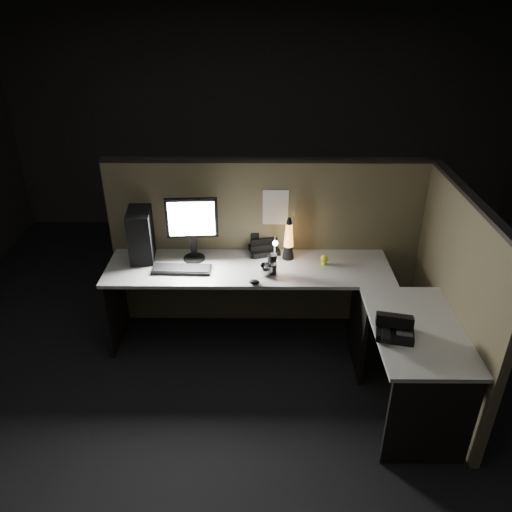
{
  "coord_description": "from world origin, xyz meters",
  "views": [
    {
      "loc": [
        -0.06,
        -2.89,
        2.75
      ],
      "look_at": [
        -0.09,
        0.35,
        0.97
      ],
      "focal_mm": 35.0,
      "sensor_mm": 36.0,
      "label": 1
    }
  ],
  "objects_px": {
    "desk_phone": "(394,327)",
    "monitor": "(192,223)",
    "pc_tower": "(142,232)",
    "lava_lamp": "(289,242)",
    "keyboard": "(182,269)"
  },
  "relations": [
    {
      "from": "pc_tower",
      "to": "monitor",
      "type": "distance_m",
      "value": 0.45
    },
    {
      "from": "monitor",
      "to": "keyboard",
      "type": "height_order",
      "value": "monitor"
    },
    {
      "from": "pc_tower",
      "to": "lava_lamp",
      "type": "xyz_separation_m",
      "value": [
        1.21,
        -0.05,
        -0.06
      ]
    },
    {
      "from": "desk_phone",
      "to": "lava_lamp",
      "type": "bearing_deg",
      "value": 134.8
    },
    {
      "from": "keyboard",
      "to": "desk_phone",
      "type": "height_order",
      "value": "desk_phone"
    },
    {
      "from": "desk_phone",
      "to": "monitor",
      "type": "bearing_deg",
      "value": 157.29
    },
    {
      "from": "monitor",
      "to": "desk_phone",
      "type": "height_order",
      "value": "monitor"
    },
    {
      "from": "pc_tower",
      "to": "lava_lamp",
      "type": "distance_m",
      "value": 1.21
    },
    {
      "from": "monitor",
      "to": "desk_phone",
      "type": "distance_m",
      "value": 1.76
    },
    {
      "from": "pc_tower",
      "to": "keyboard",
      "type": "relative_size",
      "value": 0.91
    },
    {
      "from": "lava_lamp",
      "to": "desk_phone",
      "type": "relative_size",
      "value": 1.32
    },
    {
      "from": "lava_lamp",
      "to": "desk_phone",
      "type": "bearing_deg",
      "value": -57.95
    },
    {
      "from": "pc_tower",
      "to": "desk_phone",
      "type": "xyz_separation_m",
      "value": [
        1.85,
        -1.07,
        -0.16
      ]
    },
    {
      "from": "monitor",
      "to": "lava_lamp",
      "type": "distance_m",
      "value": 0.8
    },
    {
      "from": "keyboard",
      "to": "lava_lamp",
      "type": "relative_size",
      "value": 1.27
    }
  ]
}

